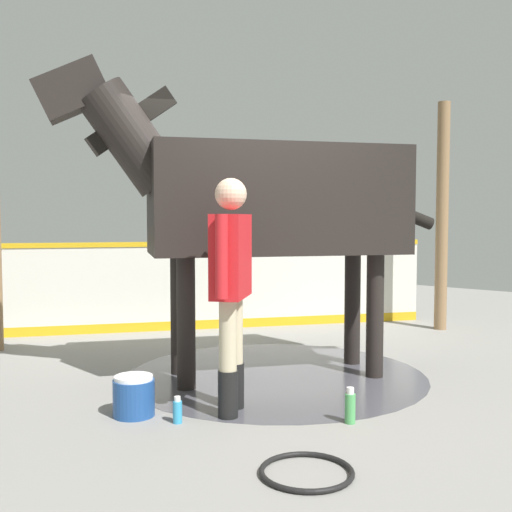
# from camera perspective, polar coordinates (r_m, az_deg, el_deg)

# --- Properties ---
(ground_plane) EXTENTS (16.00, 16.00, 0.02)m
(ground_plane) POSITION_cam_1_polar(r_m,az_deg,el_deg) (5.93, 0.89, -10.87)
(ground_plane) COLOR gray
(wet_patch) EXTENTS (2.79, 2.79, 0.00)m
(wet_patch) POSITION_cam_1_polar(r_m,az_deg,el_deg) (5.82, 1.87, -11.02)
(wet_patch) COLOR #4C4C54
(wet_patch) RESTS_ON ground
(barrier_wall) EXTENTS (3.40, 4.51, 1.16)m
(barrier_wall) POSITION_cam_1_polar(r_m,az_deg,el_deg) (8.15, -2.87, -2.98)
(barrier_wall) COLOR silver
(barrier_wall) RESTS_ON ground
(roof_post_far) EXTENTS (0.16, 0.16, 2.97)m
(roof_post_far) POSITION_cam_1_polar(r_m,az_deg,el_deg) (8.35, 16.98, 3.53)
(roof_post_far) COLOR olive
(roof_post_far) RESTS_ON ground
(horse) EXTENTS (2.45, 3.09, 2.82)m
(horse) POSITION_cam_1_polar(r_m,az_deg,el_deg) (5.60, 0.62, 5.32)
(horse) COLOR black
(horse) RESTS_ON ground
(handler) EXTENTS (0.44, 0.62, 1.76)m
(handler) POSITION_cam_1_polar(r_m,az_deg,el_deg) (4.56, -2.34, -1.96)
(handler) COLOR black
(handler) RESTS_ON ground
(wash_bucket) EXTENTS (0.31, 0.31, 0.30)m
(wash_bucket) POSITION_cam_1_polar(r_m,az_deg,el_deg) (4.74, -11.34, -12.69)
(wash_bucket) COLOR #1E478C
(wash_bucket) RESTS_ON ground
(bottle_shampoo) EXTENTS (0.07, 0.07, 0.19)m
(bottle_shampoo) POSITION_cam_1_polar(r_m,az_deg,el_deg) (4.55, -7.34, -14.14)
(bottle_shampoo) COLOR #3399CC
(bottle_shampoo) RESTS_ON ground
(bottle_spray) EXTENTS (0.08, 0.08, 0.26)m
(bottle_spray) POSITION_cam_1_polar(r_m,az_deg,el_deg) (4.55, 8.78, -13.74)
(bottle_spray) COLOR #4CA559
(bottle_spray) RESTS_ON ground
(hose_coil) EXTENTS (0.55, 0.55, 0.03)m
(hose_coil) POSITION_cam_1_polar(r_m,az_deg,el_deg) (3.72, 4.74, -19.41)
(hose_coil) COLOR black
(hose_coil) RESTS_ON ground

